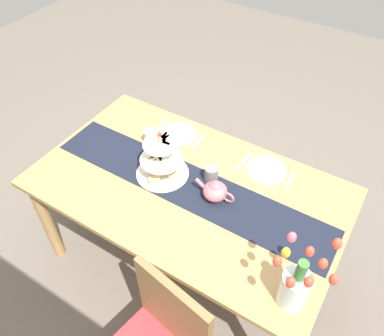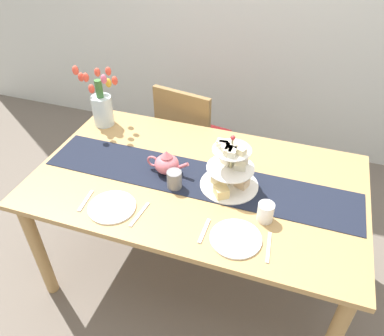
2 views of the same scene
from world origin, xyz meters
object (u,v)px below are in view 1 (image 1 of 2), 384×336
Objects in this scene: mug_grey at (211,174)px; dining_table at (188,197)px; teapot at (215,191)px; mug_white_text at (150,137)px; dinner_plate_right at (178,134)px; fork_left at (290,180)px; tulip_vase at (296,284)px; knife_left at (244,161)px; tiered_cake_stand at (162,161)px; knife_right at (159,126)px; dinner_plate_left at (266,170)px; fork_right at (198,142)px.

dining_table is at bearing 48.16° from mug_grey.
teapot is 0.59m from mug_white_text.
fork_left is at bearing 180.00° from dinner_plate_right.
tulip_vase is 4.36× the size of mug_grey.
mug_grey reaches higher than fork_left.
tiered_cake_stand is at bearing 44.26° from knife_left.
knife_right is at bearing 0.00° from dinner_plate_right.
dinner_plate_left is at bearing -58.28° from tulip_vase.
mug_white_text is at bearing 58.63° from dinner_plate_right.
teapot is (-0.17, 0.00, 0.16)m from dining_table.
knife_left is at bearing -50.17° from tulip_vase.
dinner_plate_left is at bearing 180.00° from knife_right.
knife_left and fork_right have the same top height.
mug_grey is (0.23, 0.24, 0.05)m from dinner_plate_left.
knife_left and knife_right have the same top height.
fork_left is at bearing -147.59° from mug_grey.
knife_right is 0.58m from mug_grey.
tulip_vase is (-0.91, 0.33, 0.04)m from tiered_cake_stand.
mug_grey is (-0.52, 0.24, 0.05)m from knife_right.
teapot is 0.66m from tulip_vase.
mug_grey is at bearing 32.41° from fork_left.
fork_left is (0.27, -0.67, -0.14)m from tulip_vase.
fork_left reaches higher than dining_table.
fork_left is at bearing 180.00° from fork_right.
mug_white_text is at bearing -24.93° from dining_table.
dinner_plate_right is at bearing -49.66° from dining_table.
mug_grey is (0.08, -0.10, -0.01)m from teapot.
fork_left is at bearing -152.03° from tiered_cake_stand.
dinner_plate_right is 1.53× the size of fork_right.
dinner_plate_left is 0.75m from knife_right.
knife_right is (0.61, 0.00, 0.00)m from knife_left.
dinner_plate_left is at bearing -113.61° from teapot.
mug_grey is (0.09, 0.24, 0.05)m from knife_left.
fork_left is at bearing -169.36° from mug_white_text.
teapot is at bearing 66.39° from dinner_plate_left.
dining_table is 0.56m from knife_right.
tiered_cake_stand reaches higher than teapot.
dining_table is at bearing 112.88° from fork_right.
knife_right is (0.14, 0.00, -0.00)m from dinner_plate_right.
tulip_vase is 0.74m from fork_left.
dinner_plate_right is at bearing 180.00° from knife_right.
mug_white_text reaches higher than dining_table.
dinner_plate_left is at bearing 180.00° from dinner_plate_right.
tiered_cake_stand is at bearing -20.15° from tulip_vase.
tiered_cake_stand is 0.37m from dinner_plate_right.
dinner_plate_right is at bearing 0.00° from knife_left.
dinner_plate_right is at bearing -70.92° from tiered_cake_stand.
mug_grey is at bearing 45.96° from dinner_plate_left.
dinner_plate_right is (0.46, 0.00, 0.00)m from knife_left.
mug_grey is (-0.09, -0.10, 0.15)m from dining_table.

